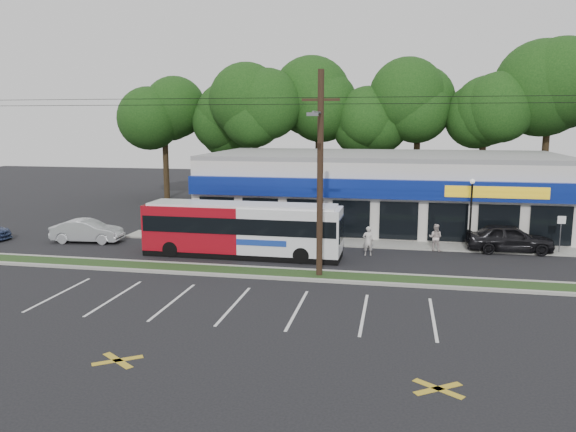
# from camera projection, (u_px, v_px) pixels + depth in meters

# --- Properties ---
(ground) EXTENTS (120.00, 120.00, 0.00)m
(ground) POSITION_uv_depth(u_px,v_px,m) (255.00, 279.00, 27.34)
(ground) COLOR black
(ground) RESTS_ON ground
(grass_strip) EXTENTS (40.00, 1.60, 0.12)m
(grass_strip) POSITION_uv_depth(u_px,v_px,m) (260.00, 273.00, 28.30)
(grass_strip) COLOR #1D3114
(grass_strip) RESTS_ON ground
(curb_south) EXTENTS (40.00, 0.25, 0.14)m
(curb_south) POSITION_uv_depth(u_px,v_px,m) (256.00, 277.00, 27.47)
(curb_south) COLOR #9E9E93
(curb_south) RESTS_ON ground
(curb_north) EXTENTS (40.00, 0.25, 0.14)m
(curb_north) POSITION_uv_depth(u_px,v_px,m) (264.00, 268.00, 29.12)
(curb_north) COLOR #9E9E93
(curb_north) RESTS_ON ground
(sidewalk) EXTENTS (32.00, 2.20, 0.10)m
(sidewalk) POSITION_uv_depth(u_px,v_px,m) (369.00, 243.00, 35.09)
(sidewalk) COLOR #9E9E93
(sidewalk) RESTS_ON ground
(strip_mall) EXTENTS (25.00, 12.55, 5.30)m
(strip_mall) POSITION_uv_depth(u_px,v_px,m) (381.00, 189.00, 41.25)
(strip_mall) COLOR silver
(strip_mall) RESTS_ON ground
(utility_pole) EXTENTS (50.00, 2.77, 10.00)m
(utility_pole) POSITION_uv_depth(u_px,v_px,m) (316.00, 168.00, 26.79)
(utility_pole) COLOR black
(utility_pole) RESTS_ON ground
(lamp_post) EXTENTS (0.30, 0.30, 4.25)m
(lamp_post) POSITION_uv_depth(u_px,v_px,m) (471.00, 205.00, 33.31)
(lamp_post) COLOR black
(lamp_post) RESTS_ON ground
(sign_post) EXTENTS (0.45, 0.10, 2.23)m
(sign_post) POSITION_uv_depth(u_px,v_px,m) (561.00, 227.00, 32.33)
(sign_post) COLOR #59595E
(sign_post) RESTS_ON ground
(tree_line) EXTENTS (46.76, 6.76, 11.83)m
(tree_line) POSITION_uv_depth(u_px,v_px,m) (370.00, 112.00, 50.32)
(tree_line) COLOR black
(tree_line) RESTS_ON ground
(metrobus) EXTENTS (11.30, 2.50, 3.03)m
(metrobus) POSITION_uv_depth(u_px,v_px,m) (242.00, 228.00, 31.78)
(metrobus) COLOR maroon
(metrobus) RESTS_ON ground
(car_dark) EXTENTS (5.01, 2.24, 1.67)m
(car_dark) POSITION_uv_depth(u_px,v_px,m) (509.00, 238.00, 32.91)
(car_dark) COLOR black
(car_dark) RESTS_ON ground
(car_silver) EXTENTS (4.54, 1.96, 1.45)m
(car_silver) POSITION_uv_depth(u_px,v_px,m) (87.00, 231.00, 35.58)
(car_silver) COLOR #A7ABAF
(car_silver) RESTS_ON ground
(pedestrian_a) EXTENTS (0.70, 0.55, 1.70)m
(pedestrian_a) POSITION_uv_depth(u_px,v_px,m) (368.00, 241.00, 32.03)
(pedestrian_a) COLOR silver
(pedestrian_a) RESTS_ON ground
(pedestrian_b) EXTENTS (0.92, 0.80, 1.61)m
(pedestrian_b) POSITION_uv_depth(u_px,v_px,m) (435.00, 237.00, 33.21)
(pedestrian_b) COLOR beige
(pedestrian_b) RESTS_ON ground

